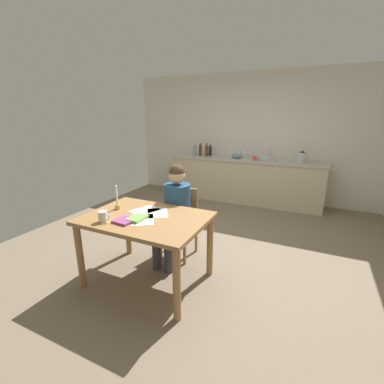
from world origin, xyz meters
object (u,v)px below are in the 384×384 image
bottle_oil (195,151)px  wine_glass_near_sink (250,152)px  bottle_wine_red (207,151)px  wine_glass_back_left (239,152)px  wine_glass_back_right (233,151)px  coffee_mug (103,216)px  dining_table (146,226)px  book_magazine (137,218)px  teacup_on_counter (255,158)px  stovetop_kettle (302,157)px  person_seated (175,207)px  book_cookery (125,220)px  candlestick (117,203)px  sink_unit (268,159)px  bottle_sauce (210,151)px  mixing_bowl (237,156)px  chair_at_table (181,219)px  wine_glass_by_kettle (245,152)px  bottle_vinegar (200,150)px

bottle_oil → wine_glass_near_sink: (1.14, 0.23, 0.00)m
bottle_wine_red → wine_glass_back_left: size_ratio=1.75×
wine_glass_back_right → coffee_mug: bearing=-93.3°
dining_table → bottle_wine_red: 3.28m
book_magazine → teacup_on_counter: size_ratio=1.79×
stovetop_kettle → bottle_wine_red: bearing=-179.7°
coffee_mug → wine_glass_near_sink: 3.69m
bottle_wine_red → wine_glass_back_right: bottle_wine_red is taller
person_seated → book_cookery: 0.76m
book_magazine → wine_glass_back_left: wine_glass_back_left is taller
coffee_mug → person_seated: bearing=67.8°
candlestick → wine_glass_back_left: wine_glass_back_left is taller
teacup_on_counter → book_cookery: bearing=-99.6°
sink_unit → wine_glass_near_sink: 0.43m
person_seated → teacup_on_counter: 2.56m
person_seated → candlestick: 0.68m
wine_glass_back_left → wine_glass_near_sink: bearing=0.0°
candlestick → bottle_sauce: 3.23m
sink_unit → bottle_oil: bottle_oil is taller
dining_table → book_magazine: book_magazine is taller
person_seated → mixing_bowl: bearing=89.9°
candlestick → sink_unit: 3.33m
dining_table → sink_unit: 3.29m
chair_at_table → sink_unit: sink_unit is taller
book_magazine → book_cookery: size_ratio=1.08×
wine_glass_back_left → wine_glass_back_right: 0.13m
wine_glass_by_kettle → sink_unit: bearing=-16.2°
book_magazine → bottle_oil: size_ratio=0.80×
book_magazine → coffee_mug: bearing=-143.1°
bottle_sauce → wine_glass_back_left: bearing=7.6°
wine_glass_by_kettle → wine_glass_back_left: (-0.13, 0.00, 0.00)m
wine_glass_back_left → wine_glass_back_right: bearing=180.0°
bottle_oil → bottle_vinegar: bearing=30.4°
bottle_wine_red → wine_glass_by_kettle: 0.81m
book_cookery → sink_unit: (0.77, 3.41, 0.16)m
dining_table → wine_glass_by_kettle: size_ratio=8.16×
coffee_mug → chair_at_table: bearing=70.9°
candlestick → bottle_wine_red: bearing=94.0°
wine_glass_back_right → teacup_on_counter: (0.53, -0.30, -0.06)m
stovetop_kettle → wine_glass_back_right: 1.38m
wine_glass_back_right → wine_glass_by_kettle: bearing=0.0°
bottle_oil → wine_glass_back_left: 0.94m
person_seated → coffee_mug: person_seated is taller
book_cookery → teacup_on_counter: size_ratio=1.67×
coffee_mug → book_cookery: (0.19, 0.09, -0.04)m
bottle_vinegar → wine_glass_back_left: size_ratio=1.79×
bottle_oil → wine_glass_back_right: bottle_oil is taller
person_seated → mixing_bowl: (0.00, 2.65, 0.27)m
dining_table → wine_glass_by_kettle: wine_glass_by_kettle is taller
book_magazine → wine_glass_back_right: size_ratio=1.31×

